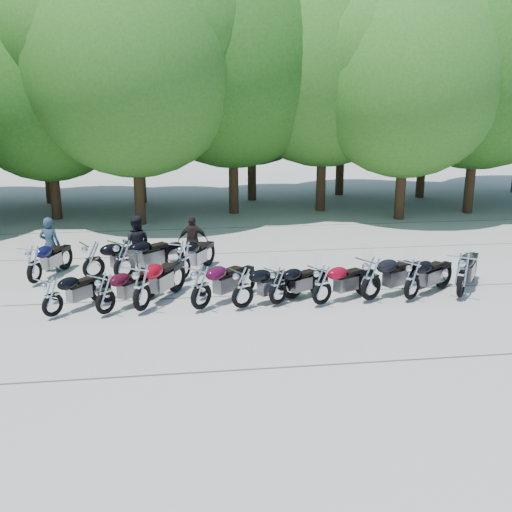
{
  "coord_description": "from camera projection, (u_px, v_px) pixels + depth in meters",
  "views": [
    {
      "loc": [
        -2.05,
        -13.79,
        5.3
      ],
      "look_at": [
        0.0,
        1.5,
        1.1
      ],
      "focal_mm": 42.0,
      "sensor_mm": 36.0,
      "label": 1
    }
  ],
  "objects": [
    {
      "name": "motorcycle_4",
      "position": [
        243.0,
        287.0,
        14.98
      ],
      "size": [
        2.27,
        1.59,
        1.25
      ],
      "primitive_type": null,
      "rotation": [
        0.0,
        0.0,
        2.04
      ],
      "color": "black",
      "rests_on": "ground"
    },
    {
      "name": "motorcycle_13",
      "position": [
        184.0,
        259.0,
        17.36
      ],
      "size": [
        1.72,
        2.39,
        1.32
      ],
      "primitive_type": null,
      "rotation": [
        0.0,
        0.0,
        2.66
      ],
      "color": "black",
      "rests_on": "ground"
    },
    {
      "name": "tree_3",
      "position": [
        133.0,
        66.0,
        23.47
      ],
      "size": [
        8.7,
        8.7,
        10.67
      ],
      "color": "#3A2614",
      "rests_on": "ground"
    },
    {
      "name": "motorcycle_5",
      "position": [
        278.0,
        285.0,
        15.27
      ],
      "size": [
        2.07,
        1.63,
        1.16
      ],
      "primitive_type": null,
      "rotation": [
        0.0,
        0.0,
        2.14
      ],
      "color": "black",
      "rests_on": "ground"
    },
    {
      "name": "motorcycle_12",
      "position": [
        124.0,
        258.0,
        17.21
      ],
      "size": [
        2.42,
        2.19,
        1.42
      ],
      "primitive_type": null,
      "rotation": [
        0.0,
        0.0,
        2.26
      ],
      "color": "black",
      "rests_on": "ground"
    },
    {
      "name": "motorcycle_2",
      "position": [
        141.0,
        286.0,
        14.74
      ],
      "size": [
        1.87,
        2.56,
        1.42
      ],
      "primitive_type": null,
      "rotation": [
        0.0,
        0.0,
        2.64
      ],
      "color": "maroon",
      "rests_on": "ground"
    },
    {
      "name": "motorcycle_10",
      "position": [
        34.0,
        263.0,
        16.93
      ],
      "size": [
        1.46,
        2.4,
        1.3
      ],
      "primitive_type": null,
      "rotation": [
        0.0,
        0.0,
        2.78
      ],
      "color": "black",
      "rests_on": "ground"
    },
    {
      "name": "tree_5",
      "position": [
        324.0,
        63.0,
        26.34
      ],
      "size": [
        9.04,
        9.04,
        11.1
      ],
      "color": "#3A2614",
      "rests_on": "ground"
    },
    {
      "name": "motorcycle_11",
      "position": [
        93.0,
        259.0,
        17.3
      ],
      "size": [
        2.42,
        1.73,
        1.33
      ],
      "primitive_type": null,
      "rotation": [
        0.0,
        0.0,
        2.06
      ],
      "color": "black",
      "rests_on": "ground"
    },
    {
      "name": "tree_11",
      "position": [
        137.0,
        89.0,
        28.63
      ],
      "size": [
        7.56,
        7.56,
        9.28
      ],
      "color": "#3A2614",
      "rests_on": "ground"
    },
    {
      "name": "tree_13",
      "position": [
        343.0,
        79.0,
        30.83
      ],
      "size": [
        8.31,
        8.31,
        10.2
      ],
      "color": "#3A2614",
      "rests_on": "ground"
    },
    {
      "name": "motorcycle_7",
      "position": [
        371.0,
        277.0,
        15.52
      ],
      "size": [
        2.49,
        1.79,
        1.37
      ],
      "primitive_type": null,
      "rotation": [
        0.0,
        0.0,
        2.06
      ],
      "color": "black",
      "rests_on": "ground"
    },
    {
      "name": "tree_7",
      "position": [
        481.0,
        67.0,
        25.87
      ],
      "size": [
        8.79,
        8.79,
        10.79
      ],
      "color": "#3A2614",
      "rests_on": "ground"
    },
    {
      "name": "ground",
      "position": [
        264.0,
        314.0,
        14.84
      ],
      "size": [
        90.0,
        90.0,
        0.0
      ],
      "primitive_type": "plane",
      "color": "#A19A91",
      "rests_on": "ground"
    },
    {
      "name": "motorcycle_3",
      "position": [
        201.0,
        286.0,
        14.87
      ],
      "size": [
        2.24,
        2.14,
        1.34
      ],
      "primitive_type": null,
      "rotation": [
        0.0,
        0.0,
        2.32
      ],
      "color": "#400823",
      "rests_on": "ground"
    },
    {
      "name": "tree_6",
      "position": [
        407.0,
        81.0,
        24.63
      ],
      "size": [
        8.0,
        8.0,
        9.82
      ],
      "color": "#3A2614",
      "rests_on": "ground"
    },
    {
      "name": "motorcycle_9",
      "position": [
        462.0,
        274.0,
        15.75
      ],
      "size": [
        2.08,
        2.49,
        1.42
      ],
      "primitive_type": null,
      "rotation": [
        0.0,
        0.0,
        2.52
      ],
      "color": "black",
      "rests_on": "ground"
    },
    {
      "name": "rider_1",
      "position": [
        136.0,
        244.0,
        18.11
      ],
      "size": [
        0.97,
        0.81,
        1.78
      ],
      "primitive_type": "imported",
      "rotation": [
        0.0,
        0.0,
        2.97
      ],
      "color": "black",
      "rests_on": "ground"
    },
    {
      "name": "tree_4",
      "position": [
        232.0,
        61.0,
        25.69
      ],
      "size": [
        9.13,
        9.13,
        11.2
      ],
      "color": "#3A2614",
      "rests_on": "ground"
    },
    {
      "name": "tree_10",
      "position": [
        41.0,
        86.0,
        28.52
      ],
      "size": [
        7.78,
        7.78,
        9.55
      ],
      "color": "#3A2614",
      "rests_on": "ground"
    },
    {
      "name": "tree_14",
      "position": [
        428.0,
        83.0,
        30.08
      ],
      "size": [
        8.02,
        8.02,
        9.84
      ],
      "color": "#3A2614",
      "rests_on": "ground"
    },
    {
      "name": "motorcycle_8",
      "position": [
        412.0,
        278.0,
        15.61
      ],
      "size": [
        2.23,
        1.89,
        1.28
      ],
      "primitive_type": null,
      "rotation": [
        0.0,
        0.0,
        2.2
      ],
      "color": "black",
      "rests_on": "ground"
    },
    {
      "name": "tree_12",
      "position": [
        252.0,
        84.0,
        29.32
      ],
      "size": [
        7.88,
        7.88,
        9.67
      ],
      "color": "#3A2614",
      "rests_on": "ground"
    },
    {
      "name": "motorcycle_1",
      "position": [
        105.0,
        292.0,
        14.57
      ],
      "size": [
        1.9,
        2.09,
        1.23
      ],
      "primitive_type": null,
      "rotation": [
        0.0,
        0.0,
        2.45
      ],
      "color": "#360713",
      "rests_on": "ground"
    },
    {
      "name": "motorcycle_0",
      "position": [
        52.0,
        296.0,
        14.41
      ],
      "size": [
        1.86,
        1.97,
        1.18
      ],
      "primitive_type": null,
      "rotation": [
        0.0,
        0.0,
        2.41
      ],
      "color": "black",
      "rests_on": "ground"
    },
    {
      "name": "rider_0",
      "position": [
        50.0,
        245.0,
        18.19
      ],
      "size": [
        0.7,
        0.53,
        1.71
      ],
      "primitive_type": "imported",
      "rotation": [
        0.0,
        0.0,
        2.93
      ],
      "color": "#223948",
      "rests_on": "ground"
    },
    {
      "name": "rider_2",
      "position": [
        193.0,
        241.0,
        18.9
      ],
      "size": [
        0.96,
        0.43,
        1.61
      ],
      "primitive_type": "imported",
      "rotation": [
        0.0,
        0.0,
        3.1
      ],
      "color": "black",
      "rests_on": "ground"
    },
    {
      "name": "motorcycle_6",
      "position": [
        322.0,
        284.0,
        15.22
      ],
      "size": [
        2.24,
        1.64,
        1.24
      ],
      "primitive_type": null,
      "rotation": [
        0.0,
        0.0,
        2.08
      ],
      "color": "maroon",
      "rests_on": "ground"
    },
    {
      "name": "tree_2",
      "position": [
        46.0,
        93.0,
        24.8
      ],
      "size": [
        7.31,
        7.31,
        8.97
      ],
      "color": "#3A2614",
      "rests_on": "ground"
    }
  ]
}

